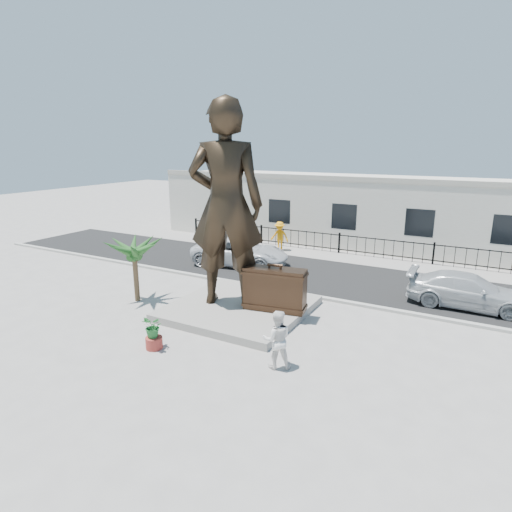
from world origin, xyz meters
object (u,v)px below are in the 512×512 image
at_px(tourist, 277,339).
at_px(car_white, 240,252).
at_px(statue, 226,205).
at_px(suitcase, 275,289).

distance_m(tourist, car_white, 11.52).
relative_size(statue, tourist, 4.37).
bearing_deg(tourist, car_white, -84.79).
distance_m(statue, car_white, 7.52).
distance_m(suitcase, tourist, 3.96).
xyz_separation_m(statue, suitcase, (2.08, 0.17, -3.18)).
xyz_separation_m(suitcase, car_white, (-5.01, 5.77, -0.39)).
distance_m(suitcase, car_white, 7.65).
height_order(suitcase, car_white, suitcase).
relative_size(statue, suitcase, 3.35).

